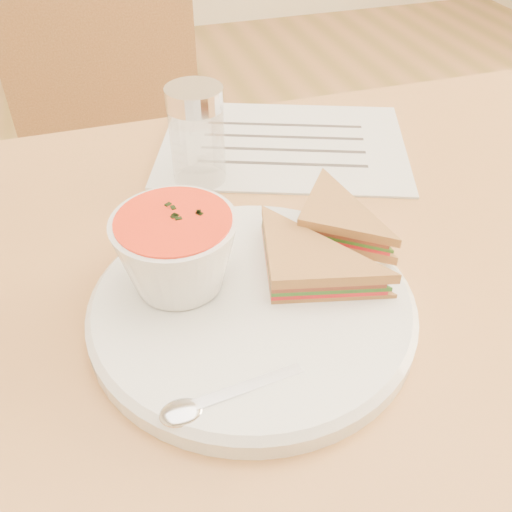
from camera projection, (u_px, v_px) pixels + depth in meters
name	position (u px, v px, depth m)	size (l,w,h in m)	color
dining_table	(296.00, 453.00, 0.82)	(1.00, 0.70, 0.75)	olive
chair_far	(128.00, 195.00, 1.20)	(0.40, 0.40, 0.90)	brown
plate	(252.00, 307.00, 0.51)	(0.29, 0.29, 0.02)	white
soup_bowl	(177.00, 255.00, 0.50)	(0.11, 0.11, 0.08)	white
sandwich_half_a	(271.00, 295.00, 0.49)	(0.11, 0.11, 0.03)	#BD7E42
sandwich_half_b	(296.00, 232.00, 0.54)	(0.10, 0.10, 0.03)	#BD7E42
spoon	(242.00, 390.00, 0.43)	(0.16, 0.03, 0.01)	silver
paper_menu	(283.00, 144.00, 0.76)	(0.32, 0.23, 0.00)	white
condiment_shaker	(197.00, 136.00, 0.65)	(0.06, 0.06, 0.12)	silver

